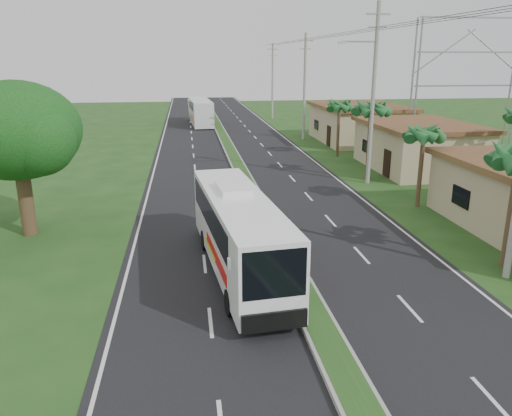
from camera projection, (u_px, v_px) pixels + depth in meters
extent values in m
plane|color=#1E4318|center=(313.00, 316.00, 17.10)|extent=(180.00, 180.00, 0.00)
cube|color=black|center=(245.00, 180.00, 36.06)|extent=(14.00, 160.00, 0.02)
cube|color=gray|center=(245.00, 179.00, 36.04)|extent=(1.20, 160.00, 0.17)
cube|color=#1E4318|center=(245.00, 178.00, 36.01)|extent=(0.95, 160.00, 0.02)
cube|color=silver|center=(151.00, 183.00, 35.18)|extent=(0.12, 160.00, 0.01)
cube|color=silver|center=(335.00, 177.00, 36.95)|extent=(0.12, 160.00, 0.01)
cube|color=tan|center=(418.00, 148.00, 39.33)|extent=(7.00, 10.00, 3.35)
cube|color=#50241C|center=(420.00, 125.00, 38.80)|extent=(7.60, 10.60, 0.32)
cube|color=tan|center=(359.00, 125.00, 52.58)|extent=(8.00, 11.00, 3.50)
cube|color=#50241C|center=(360.00, 106.00, 52.03)|extent=(8.60, 11.60, 0.32)
cylinder|color=#473321|center=(511.00, 210.00, 20.41)|extent=(0.26, 0.26, 5.00)
cylinder|color=#473321|center=(421.00, 169.00, 29.05)|extent=(0.26, 0.26, 4.60)
cylinder|color=#473321|center=(369.00, 143.00, 35.50)|extent=(0.26, 0.26, 5.40)
cylinder|color=#473321|center=(338.00, 130.00, 44.19)|extent=(0.26, 0.26, 4.80)
cylinder|color=#473321|center=(25.00, 196.00, 24.42)|extent=(0.70, 0.70, 4.00)
ellipsoid|color=#0F3A12|center=(16.00, 130.00, 23.50)|extent=(6.00, 6.00, 4.68)
sphere|color=#0F3A12|center=(38.00, 140.00, 22.80)|extent=(3.40, 3.40, 3.40)
cylinder|color=gray|center=(373.00, 96.00, 33.56)|extent=(0.28, 0.28, 12.00)
cube|color=gray|center=(378.00, 14.00, 32.06)|extent=(1.60, 0.12, 0.12)
cube|color=gray|center=(378.00, 27.00, 32.29)|extent=(1.20, 0.10, 0.10)
cube|color=gray|center=(359.00, 42.00, 32.40)|extent=(2.40, 0.10, 0.10)
cylinder|color=gray|center=(305.00, 88.00, 52.68)|extent=(0.28, 0.28, 11.00)
cube|color=gray|center=(306.00, 41.00, 51.32)|extent=(1.60, 0.12, 0.12)
cube|color=gray|center=(306.00, 49.00, 51.55)|extent=(1.20, 0.10, 0.10)
cylinder|color=gray|center=(273.00, 82.00, 71.72)|extent=(0.28, 0.28, 10.50)
cube|color=gray|center=(273.00, 49.00, 70.44)|extent=(1.60, 0.12, 0.12)
cube|color=gray|center=(273.00, 55.00, 70.67)|extent=(1.20, 0.10, 0.10)
cylinder|color=gray|center=(417.00, 86.00, 45.59)|extent=(0.18, 0.18, 12.00)
cylinder|color=gray|center=(412.00, 86.00, 46.54)|extent=(0.18, 0.18, 12.00)
cylinder|color=gray|center=(511.00, 85.00, 47.86)|extent=(0.18, 0.18, 12.00)
cube|color=gray|center=(465.00, 86.00, 46.72)|extent=(10.00, 0.14, 0.14)
cube|color=gray|center=(469.00, 52.00, 45.86)|extent=(10.00, 0.14, 0.14)
cube|color=gray|center=(473.00, 17.00, 45.00)|extent=(10.00, 0.14, 0.14)
cube|color=white|center=(239.00, 231.00, 20.03)|extent=(3.27, 10.86, 2.81)
cube|color=black|center=(236.00, 213.00, 20.35)|extent=(3.11, 8.74, 1.12)
cube|color=black|center=(274.00, 274.00, 14.97)|extent=(2.01, 0.34, 1.57)
cube|color=red|center=(245.00, 254.00, 19.19)|extent=(2.72, 4.84, 0.49)
cube|color=yellow|center=(238.00, 247.00, 20.50)|extent=(2.53, 2.89, 0.22)
cube|color=white|center=(233.00, 188.00, 20.58)|extent=(1.45, 2.25, 0.25)
cylinder|color=black|center=(230.00, 302.00, 17.03)|extent=(0.38, 0.95, 0.93)
cylinder|color=black|center=(287.00, 296.00, 17.49)|extent=(0.38, 0.95, 0.93)
cylinder|color=black|center=(205.00, 240.00, 22.84)|extent=(0.38, 0.95, 0.93)
cylinder|color=black|center=(248.00, 237.00, 23.30)|extent=(0.38, 0.95, 0.93)
cube|color=silver|center=(201.00, 112.00, 65.86)|extent=(2.98, 11.24, 3.10)
cube|color=black|center=(200.00, 104.00, 66.04)|extent=(2.88, 8.34, 1.05)
cube|color=orange|center=(201.00, 117.00, 65.12)|extent=(2.74, 5.44, 0.34)
cylinder|color=black|center=(195.00, 126.00, 61.69)|extent=(0.34, 0.94, 0.93)
cylinder|color=black|center=(212.00, 125.00, 62.08)|extent=(0.34, 0.94, 0.93)
cylinder|color=black|center=(191.00, 118.00, 69.89)|extent=(0.34, 0.94, 0.93)
cylinder|color=black|center=(206.00, 117.00, 70.27)|extent=(0.34, 0.94, 0.93)
imported|color=black|center=(244.00, 212.00, 26.91)|extent=(1.65, 0.64, 0.97)
imported|color=maroon|center=(244.00, 195.00, 26.63)|extent=(0.72, 0.52, 1.85)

